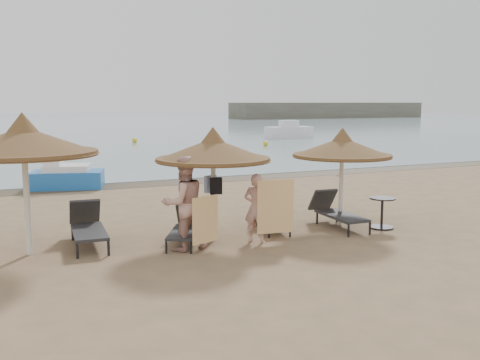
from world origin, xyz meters
The scene contains 20 objects.
ground centered at (0.00, 0.00, 0.00)m, with size 160.00×160.00×0.00m, color #90714D.
sea centered at (0.00, 80.00, 0.01)m, with size 200.00×140.00×0.03m, color gray.
wet_sand_strip centered at (0.00, 9.40, 0.00)m, with size 200.00×1.60×0.01m, color #4A3D27.
palapa_left centered at (-4.27, 0.98, 2.31)m, with size 2.93×2.93×2.90m.
palapa_center centered at (-0.40, 0.53, 2.04)m, with size 2.58×2.58×2.56m.
palapa_right centered at (3.09, 0.63, 1.97)m, with size 2.49×2.49×2.47m.
lounger_far_left centered at (-3.04, 1.34, 0.41)m, with size 0.79×2.06×0.91m.
lounger_near_left centered at (-1.04, 0.61, 0.34)m, with size 1.28×1.78×0.77m.
lounger_near_right centered at (1.28, 1.00, 0.33)m, with size 0.91×1.75×0.75m.
lounger_far_right centered at (2.89, 0.53, 0.39)m, with size 0.74×1.98×0.87m.
side_table centered at (3.82, -0.10, 0.36)m, with size 0.63×0.63×0.77m.
person_left centered at (-1.25, 0.04, 1.15)m, with size 1.06×0.69×2.30m, color tan.
person_right centered at (0.40, -0.03, 0.90)m, with size 0.83×0.54×1.79m, color tan.
towel_left centered at (-0.90, -0.31, 0.68)m, with size 0.67×0.27×0.99m.
towel_right centered at (0.75, -0.28, 0.82)m, with size 0.85×0.13×1.19m.
bag_patterned centered at (-0.40, 0.71, 1.26)m, with size 0.32×0.21×0.38m.
bag_dark centered at (-0.40, 0.37, 1.26)m, with size 0.27×0.12×0.37m.
pedal_boat centered at (-2.60, 9.63, 0.43)m, with size 2.79×2.08×1.16m.
buoy_mid centered at (4.63, 30.24, 0.19)m, with size 0.39×0.39×0.39m, color yellow.
buoy_right centered at (12.47, 23.46, 0.18)m, with size 0.35×0.35×0.35m, color yellow.
Camera 1 is at (-4.65, -10.49, 3.10)m, focal length 40.00 mm.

